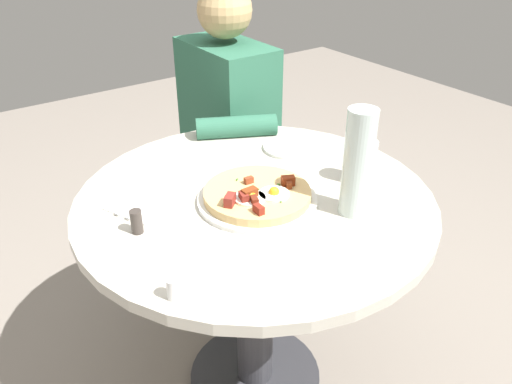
{
  "coord_description": "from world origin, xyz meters",
  "views": [
    {
      "loc": [
        -0.94,
        0.67,
        1.39
      ],
      "look_at": [
        -0.01,
        0.01,
        0.72
      ],
      "focal_mm": 36.05,
      "sensor_mm": 36.0,
      "label": 1
    }
  ],
  "objects": [
    {
      "name": "pizza_plate",
      "position": [
        -0.03,
        0.01,
        0.71
      ],
      "size": [
        0.31,
        0.31,
        0.01
      ],
      "primitive_type": "cylinder",
      "color": "white",
      "rests_on": "dining_table"
    },
    {
      "name": "dining_table",
      "position": [
        0.0,
        0.0,
        0.54
      ],
      "size": [
        0.94,
        0.94,
        0.7
      ],
      "color": "beige",
      "rests_on": "ground_plane"
    },
    {
      "name": "water_glass",
      "position": [
        -0.11,
        -0.28,
        0.76
      ],
      "size": [
        0.07,
        0.07,
        0.12
      ],
      "primitive_type": "cylinder",
      "color": "silver",
      "rests_on": "dining_table"
    },
    {
      "name": "breakfast_pizza",
      "position": [
        -0.03,
        0.01,
        0.73
      ],
      "size": [
        0.28,
        0.28,
        0.05
      ],
      "color": "tan",
      "rests_on": "pizza_plate"
    },
    {
      "name": "bread_plate",
      "position": [
        0.17,
        -0.25,
        0.71
      ],
      "size": [
        0.17,
        0.17,
        0.01
      ],
      "primitive_type": "cylinder",
      "color": "silver",
      "rests_on": "dining_table"
    },
    {
      "name": "salt_shaker",
      "position": [
        -0.23,
        0.36,
        0.72
      ],
      "size": [
        0.03,
        0.03,
        0.05
      ],
      "primitive_type": "cylinder",
      "color": "white",
      "rests_on": "dining_table"
    },
    {
      "name": "napkin",
      "position": [
        0.14,
        0.25,
        0.7
      ],
      "size": [
        0.2,
        0.21,
        0.0
      ],
      "primitive_type": "cube",
      "rotation": [
        0.0,
        0.0,
        1.98
      ],
      "color": "white",
      "rests_on": "dining_table"
    },
    {
      "name": "knife",
      "position": [
        0.12,
        0.24,
        0.71
      ],
      "size": [
        0.08,
        0.17,
        0.0
      ],
      "primitive_type": "cube",
      "rotation": [
        0.0,
        0.0,
        1.98
      ],
      "color": "silver",
      "rests_on": "napkin"
    },
    {
      "name": "pepper_shaker",
      "position": [
        0.02,
        0.32,
        0.73
      ],
      "size": [
        0.03,
        0.03,
        0.06
      ],
      "primitive_type": "cylinder",
      "color": "#3F3833",
      "rests_on": "dining_table"
    },
    {
      "name": "water_bottle",
      "position": [
        -0.2,
        -0.15,
        0.84
      ],
      "size": [
        0.07,
        0.07,
        0.27
      ],
      "primitive_type": "cylinder",
      "color": "silver",
      "rests_on": "dining_table"
    },
    {
      "name": "fork",
      "position": [
        0.15,
        0.25,
        0.71
      ],
      "size": [
        0.08,
        0.17,
        0.0
      ],
      "primitive_type": "cube",
      "rotation": [
        0.0,
        0.0,
        1.98
      ],
      "color": "silver",
      "rests_on": "napkin"
    },
    {
      "name": "person_seated",
      "position": [
        0.59,
        -0.3,
        0.51
      ],
      "size": [
        0.53,
        0.4,
        1.14
      ],
      "color": "#2D2D33",
      "rests_on": "ground_plane"
    },
    {
      "name": "ground_plane",
      "position": [
        0.0,
        0.0,
        0.0
      ],
      "size": [
        6.0,
        6.0,
        0.0
      ],
      "primitive_type": "plane",
      "color": "gray"
    }
  ]
}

